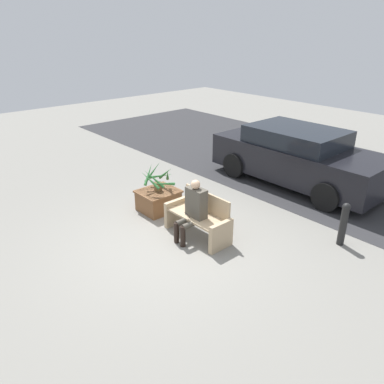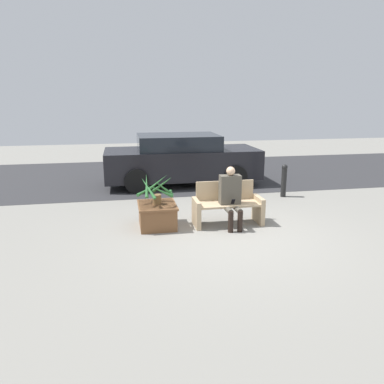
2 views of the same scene
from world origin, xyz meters
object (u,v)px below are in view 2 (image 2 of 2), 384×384
object	(u,v)px
parked_car	(181,159)
bollard_post	(284,180)
bench	(227,205)
potted_plant	(157,190)
person_seated	(231,194)
planter_box	(157,214)

from	to	relation	value
parked_car	bollard_post	world-z (taller)	parked_car
bench	parked_car	distance (m)	3.83
potted_plant	bollard_post	world-z (taller)	potted_plant
person_seated	parked_car	distance (m)	3.98
planter_box	bollard_post	xyz separation A→B (m)	(3.50, 1.74, 0.20)
bench	planter_box	distance (m)	1.46
potted_plant	bollard_post	distance (m)	3.92
person_seated	potted_plant	size ratio (longest dim) A/B	1.62
parked_car	bench	bearing A→B (deg)	-84.62
bench	person_seated	bearing A→B (deg)	-83.35
bollard_post	bench	bearing A→B (deg)	-138.61
parked_car	potted_plant	bearing A→B (deg)	-106.32
planter_box	potted_plant	world-z (taller)	potted_plant
person_seated	bollard_post	world-z (taller)	person_seated
person_seated	planter_box	xyz separation A→B (m)	(-1.47, 0.24, -0.42)
person_seated	bollard_post	bearing A→B (deg)	44.26
potted_plant	parked_car	distance (m)	3.88
person_seated	bollard_post	xyz separation A→B (m)	(2.04, 1.98, -0.22)
person_seated	bench	bearing A→B (deg)	96.65
bench	potted_plant	distance (m)	1.49
bench	bollard_post	size ratio (longest dim) A/B	1.63
bollard_post	potted_plant	bearing A→B (deg)	-153.61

